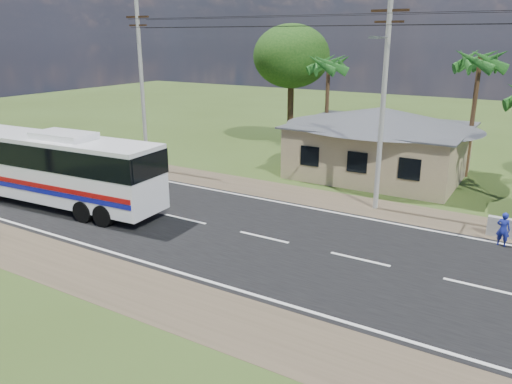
% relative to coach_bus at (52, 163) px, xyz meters
% --- Properties ---
extents(ground, '(120.00, 120.00, 0.00)m').
position_rel_coach_bus_xyz_m(ground, '(11.79, 1.79, -2.30)').
color(ground, '#314518').
rests_on(ground, ground).
extents(road, '(120.00, 16.00, 0.03)m').
position_rel_coach_bus_xyz_m(road, '(11.79, 1.79, -2.30)').
color(road, black).
rests_on(road, ground).
extents(house, '(12.40, 10.00, 5.00)m').
position_rel_coach_bus_xyz_m(house, '(12.79, 14.78, 0.34)').
color(house, tan).
rests_on(house, ground).
extents(utility_poles, '(32.80, 2.22, 11.00)m').
position_rel_coach_bus_xyz_m(utility_poles, '(14.45, 8.27, 3.46)').
color(utility_poles, '#9E9E99').
rests_on(utility_poles, ground).
extents(palm_mid, '(2.80, 2.80, 8.20)m').
position_rel_coach_bus_xyz_m(palm_mid, '(17.79, 17.29, 4.85)').
color(palm_mid, '#47301E').
rests_on(palm_mid, ground).
extents(palm_far, '(2.80, 2.80, 7.70)m').
position_rel_coach_bus_xyz_m(palm_far, '(7.79, 17.79, 4.37)').
color(palm_far, '#47301E').
rests_on(palm_far, ground).
extents(tree_behind_house, '(6.00, 6.00, 9.61)m').
position_rel_coach_bus_xyz_m(tree_behind_house, '(3.79, 19.79, 4.81)').
color(tree_behind_house, '#47301E').
rests_on(tree_behind_house, ground).
extents(coach_bus, '(13.14, 3.62, 4.03)m').
position_rel_coach_bus_xyz_m(coach_bus, '(0.00, 0.00, 0.00)').
color(coach_bus, white).
rests_on(coach_bus, ground).
extents(person, '(0.60, 0.44, 1.52)m').
position_rel_coach_bus_xyz_m(person, '(21.02, 6.28, -1.54)').
color(person, navy).
rests_on(person, ground).
extents(small_car, '(1.88, 4.23, 1.41)m').
position_rel_coach_bus_xyz_m(small_car, '(-0.52, 4.18, -1.60)').
color(small_car, '#28282A').
rests_on(small_car, ground).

